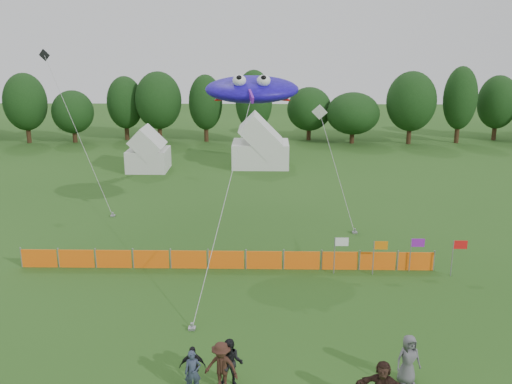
{
  "coord_description": "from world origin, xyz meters",
  "views": [
    {
      "loc": [
        0.49,
        -18.67,
        12.21
      ],
      "look_at": [
        0.0,
        6.0,
        5.2
      ],
      "focal_mm": 40.0,
      "sensor_mm": 36.0,
      "label": 1
    }
  ],
  "objects_px": {
    "barrier_fence": "(226,260)",
    "spectator_d": "(192,367)",
    "tent_right": "(261,146)",
    "stingray_kite": "(253,89)",
    "spectator_e": "(408,359)",
    "spectator_c": "(221,367)",
    "spectator_b": "(231,364)",
    "spectator_a": "(193,372)",
    "tent_left": "(148,153)"
  },
  "relations": [
    {
      "from": "tent_right",
      "to": "spectator_a",
      "type": "height_order",
      "value": "tent_right"
    },
    {
      "from": "spectator_c",
      "to": "spectator_d",
      "type": "distance_m",
      "value": 1.07
    },
    {
      "from": "spectator_d",
      "to": "spectator_e",
      "type": "xyz_separation_m",
      "value": [
        7.66,
        0.4,
        0.14
      ]
    },
    {
      "from": "tent_left",
      "to": "spectator_b",
      "type": "height_order",
      "value": "tent_left"
    },
    {
      "from": "tent_right",
      "to": "spectator_d",
      "type": "height_order",
      "value": "tent_right"
    },
    {
      "from": "spectator_a",
      "to": "stingray_kite",
      "type": "height_order",
      "value": "stingray_kite"
    },
    {
      "from": "barrier_fence",
      "to": "spectator_b",
      "type": "xyz_separation_m",
      "value": [
        0.9,
        -10.41,
        0.42
      ]
    },
    {
      "from": "tent_left",
      "to": "spectator_d",
      "type": "bearing_deg",
      "value": -75.97
    },
    {
      "from": "spectator_c",
      "to": "spectator_e",
      "type": "bearing_deg",
      "value": 21.15
    },
    {
      "from": "tent_left",
      "to": "spectator_c",
      "type": "relative_size",
      "value": 1.91
    },
    {
      "from": "spectator_d",
      "to": "tent_right",
      "type": "bearing_deg",
      "value": 81.84
    },
    {
      "from": "spectator_a",
      "to": "spectator_c",
      "type": "height_order",
      "value": "spectator_c"
    },
    {
      "from": "spectator_a",
      "to": "spectator_d",
      "type": "bearing_deg",
      "value": 88.57
    },
    {
      "from": "spectator_d",
      "to": "tent_left",
      "type": "bearing_deg",
      "value": 99.19
    },
    {
      "from": "tent_right",
      "to": "spectator_d",
      "type": "distance_m",
      "value": 34.4
    },
    {
      "from": "tent_left",
      "to": "stingray_kite",
      "type": "distance_m",
      "value": 21.22
    },
    {
      "from": "barrier_fence",
      "to": "spectator_e",
      "type": "xyz_separation_m",
      "value": [
        7.2,
        -10.04,
        0.43
      ]
    },
    {
      "from": "spectator_e",
      "to": "stingray_kite",
      "type": "distance_m",
      "value": 17.89
    },
    {
      "from": "spectator_d",
      "to": "stingray_kite",
      "type": "height_order",
      "value": "stingray_kite"
    },
    {
      "from": "barrier_fence",
      "to": "spectator_e",
      "type": "distance_m",
      "value": 12.37
    },
    {
      "from": "spectator_b",
      "to": "spectator_a",
      "type": "bearing_deg",
      "value": -160.86
    },
    {
      "from": "spectator_d",
      "to": "spectator_e",
      "type": "relative_size",
      "value": 0.85
    },
    {
      "from": "spectator_a",
      "to": "stingray_kite",
      "type": "xyz_separation_m",
      "value": [
        1.7,
        15.57,
        8.19
      ]
    },
    {
      "from": "tent_left",
      "to": "tent_right",
      "type": "bearing_deg",
      "value": 10.22
    },
    {
      "from": "tent_left",
      "to": "spectator_d",
      "type": "height_order",
      "value": "tent_left"
    },
    {
      "from": "tent_right",
      "to": "stingray_kite",
      "type": "height_order",
      "value": "stingray_kite"
    },
    {
      "from": "tent_left",
      "to": "spectator_b",
      "type": "distance_m",
      "value": 33.83
    },
    {
      "from": "barrier_fence",
      "to": "spectator_c",
      "type": "distance_m",
      "value": 10.68
    },
    {
      "from": "spectator_c",
      "to": "spectator_e",
      "type": "height_order",
      "value": "spectator_c"
    },
    {
      "from": "spectator_a",
      "to": "spectator_b",
      "type": "xyz_separation_m",
      "value": [
        1.3,
        0.37,
        0.12
      ]
    },
    {
      "from": "tent_right",
      "to": "spectator_c",
      "type": "height_order",
      "value": "tent_right"
    },
    {
      "from": "barrier_fence",
      "to": "stingray_kite",
      "type": "relative_size",
      "value": 1.21
    },
    {
      "from": "barrier_fence",
      "to": "stingray_kite",
      "type": "height_order",
      "value": "stingray_kite"
    },
    {
      "from": "spectator_b",
      "to": "spectator_c",
      "type": "xyz_separation_m",
      "value": [
        -0.31,
        -0.25,
        0.02
      ]
    },
    {
      "from": "barrier_fence",
      "to": "spectator_d",
      "type": "xyz_separation_m",
      "value": [
        -0.45,
        -10.44,
        0.29
      ]
    },
    {
      "from": "spectator_d",
      "to": "stingray_kite",
      "type": "distance_m",
      "value": 17.39
    },
    {
      "from": "spectator_a",
      "to": "spectator_e",
      "type": "xyz_separation_m",
      "value": [
        7.61,
        0.73,
        0.14
      ]
    },
    {
      "from": "tent_left",
      "to": "spectator_e",
      "type": "xyz_separation_m",
      "value": [
        15.78,
        -32.11,
        -0.67
      ]
    },
    {
      "from": "spectator_a",
      "to": "spectator_c",
      "type": "xyz_separation_m",
      "value": [
        0.99,
        0.12,
        0.14
      ]
    },
    {
      "from": "spectator_e",
      "to": "tent_right",
      "type": "bearing_deg",
      "value": 86.79
    },
    {
      "from": "spectator_a",
      "to": "stingray_kite",
      "type": "bearing_deg",
      "value": 73.59
    },
    {
      "from": "tent_left",
      "to": "spectator_d",
      "type": "xyz_separation_m",
      "value": [
        8.12,
        -32.5,
        -0.81
      ]
    },
    {
      "from": "tent_right",
      "to": "stingray_kite",
      "type": "distance_m",
      "value": 20.37
    },
    {
      "from": "tent_right",
      "to": "barrier_fence",
      "type": "bearing_deg",
      "value": -93.67
    },
    {
      "from": "barrier_fence",
      "to": "spectator_a",
      "type": "distance_m",
      "value": 10.79
    },
    {
      "from": "spectator_c",
      "to": "spectator_d",
      "type": "bearing_deg",
      "value": -176.2
    },
    {
      "from": "spectator_d",
      "to": "spectator_c",
      "type": "bearing_deg",
      "value": -16.86
    },
    {
      "from": "tent_right",
      "to": "spectator_a",
      "type": "bearing_deg",
      "value": -93.2
    },
    {
      "from": "spectator_b",
      "to": "stingray_kite",
      "type": "bearing_deg",
      "value": 91.82
    },
    {
      "from": "tent_left",
      "to": "tent_right",
      "type": "distance_m",
      "value": 10.28
    }
  ]
}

